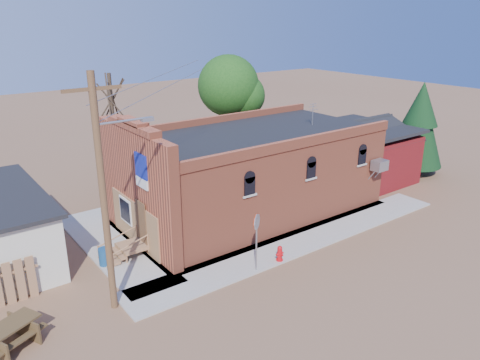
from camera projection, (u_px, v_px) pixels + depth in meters
ground at (292, 257)px, 21.86m from camera, size 120.00×120.00×0.00m
sidewalk_south at (302, 241)px, 23.37m from camera, size 19.00×2.20×0.08m
sidewalk_west at (113, 246)px, 22.84m from camera, size 2.60×10.00×0.08m
brick_bar at (248, 173)px, 26.17m from camera, size 16.40×7.97×6.30m
red_shed at (363, 147)px, 31.75m from camera, size 5.40×6.40×4.30m
utility_pole at (104, 192)px, 16.60m from camera, size 3.12×0.26×9.00m
tree_bare_near at (111, 99)px, 28.03m from camera, size 2.80×2.80×7.65m
tree_leafy at (228, 86)px, 33.49m from camera, size 4.40×4.40×8.15m
evergreen_tree at (420, 122)px, 32.39m from camera, size 3.60×3.60×6.50m
fire_hydrant at (280, 253)px, 21.31m from camera, size 0.42×0.40×0.73m
stop_sign at (257, 227)px, 19.94m from camera, size 0.63×0.47×2.69m
trash_barrel at (105, 257)px, 20.95m from camera, size 0.57×0.57×0.80m
picnic_table at (8, 334)px, 15.73m from camera, size 2.53×2.28×0.86m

